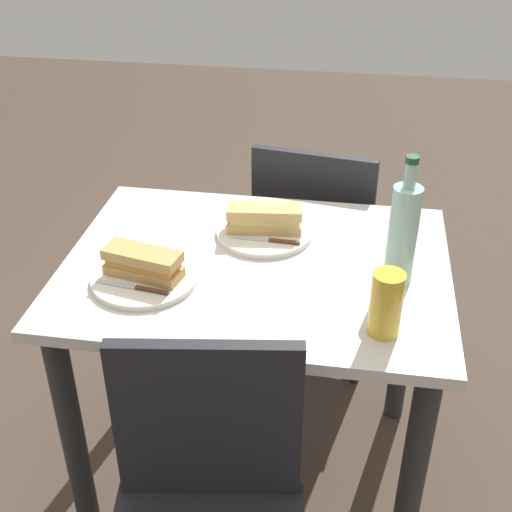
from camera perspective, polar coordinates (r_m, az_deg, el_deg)
name	(u,v)px	position (r m, az deg, el deg)	size (l,w,h in m)	color
ground_plane	(256,466)	(2.18, 0.00, -17.12)	(8.00, 8.00, 0.00)	#47382D
dining_table	(256,308)	(1.77, 0.00, -4.36)	(0.95, 0.71, 0.74)	beige
chair_near	(317,242)	(2.28, 5.09, 1.14)	(0.45, 0.45, 0.84)	black
plate_near	(266,232)	(1.80, 0.84, 2.01)	(0.25, 0.25, 0.01)	silver
baguette_sandwich_near	(266,218)	(1.78, 0.85, 3.16)	(0.20, 0.09, 0.07)	tan
knife_near	(269,240)	(1.75, 1.13, 1.32)	(0.18, 0.02, 0.01)	silver
plate_far	(145,278)	(1.64, -9.30, -1.81)	(0.25, 0.25, 0.01)	silver
baguette_sandwich_far	(143,263)	(1.62, -9.43, -0.59)	(0.19, 0.11, 0.07)	tan
knife_far	(136,288)	(1.59, -9.97, -2.63)	(0.18, 0.04, 0.01)	silver
water_bottle	(403,233)	(1.59, 12.17, 1.92)	(0.07, 0.07, 0.32)	#99C6B7
beer_glass	(386,304)	(1.45, 10.83, -3.95)	(0.07, 0.07, 0.15)	gold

